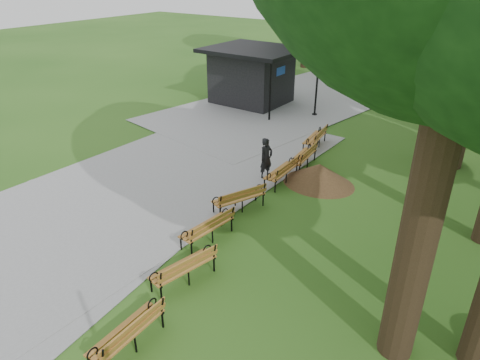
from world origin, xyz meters
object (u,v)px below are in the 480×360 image
Objects in this scene: bench_5 at (281,171)px; bench_6 at (303,156)px; dirt_mound at (319,174)px; kiosk at (251,75)px; lamp_post at (318,69)px; bench_4 at (239,198)px; bench_2 at (183,267)px; person at (266,159)px; bench_7 at (315,138)px; bench_1 at (127,332)px; bench_3 at (207,227)px.

bench_5 is 1.00× the size of bench_6.
dirt_mound is at bearing 118.76° from bench_5.
kiosk is 4.25m from lamp_post.
bench_4 is (-1.32, -3.22, 0.05)m from dirt_mound.
person is at bearing -154.90° from bench_2.
bench_7 is at bearing 118.79° from dirt_mound.
bench_1 is 1.00× the size of bench_4.
lamp_post is 1.84× the size of bench_3.
dirt_mound is 1.18× the size of bench_6.
bench_5 is at bearing -5.41° from bench_6.
bench_2 is at bearing -93.23° from dirt_mound.
kiosk is at bearing -141.59° from bench_5.
bench_2 is 1.00× the size of bench_3.
bench_1 is 2.33m from bench_2.
bench_4 is at bearing -7.20° from bench_6.
kiosk is (-6.01, 8.04, 0.79)m from person.
bench_3 is (6.80, -12.53, -1.14)m from kiosk.
bench_2 is 6.33m from bench_5.
kiosk is at bearing -140.39° from bench_2.
lamp_post is at bearing 26.97° from person.
bench_1 is 6.19m from bench_4.
person is at bearing -145.12° from bench_4.
bench_1 is at bearing 22.19° from bench_3.
bench_2 and bench_6 have the same top height.
bench_4 is at bearing -166.03° from bench_3.
bench_2 and bench_5 have the same top height.
person is at bearing -90.00° from bench_5.
lamp_post is 1.55× the size of dirt_mound.
bench_2 is 1.00× the size of bench_7.
kiosk is 2.66× the size of bench_7.
dirt_mound is 1.18× the size of bench_3.
bench_2 is at bearing 5.99° from bench_5.
lamp_post is at bearing -161.53° from bench_7.
bench_6 is (2.51, -6.22, -2.04)m from lamp_post.
bench_3 is 1.00× the size of bench_4.
bench_7 is (-0.52, 3.82, 0.00)m from bench_5.
bench_2 is 8.01m from bench_6.
dirt_mound is 3.48m from bench_4.
bench_6 is 2.19m from bench_7.
bench_2 and bench_7 have the same top height.
bench_2 is at bearing -0.03° from bench_7.
bench_7 is at bearing -153.30° from bench_4.
person reaches higher than bench_2.
bench_6 is (0.12, 4.22, 0.00)m from bench_4.
bench_1 and bench_2 have the same top height.
bench_1 and bench_3 have the same top height.
lamp_post is 1.84× the size of bench_7.
kiosk is 7.53m from bench_7.
bench_5 and bench_6 have the same top height.
bench_6 is (-0.14, 6.19, 0.00)m from bench_3.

